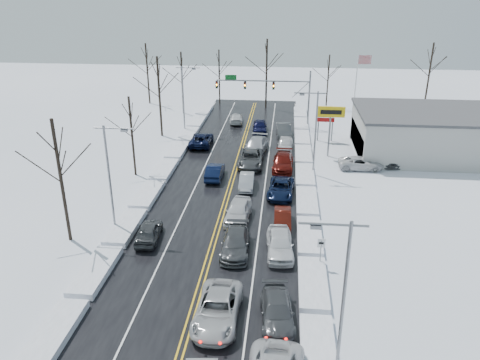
# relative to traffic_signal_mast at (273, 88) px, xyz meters

# --- Properties ---
(ground) EXTENTS (160.00, 160.00, 0.00)m
(ground) POSITION_rel_traffic_signal_mast_xyz_m (-3.45, -27.99, -5.48)
(ground) COLOR silver
(ground) RESTS_ON ground
(road_surface) EXTENTS (14.00, 84.00, 0.01)m
(road_surface) POSITION_rel_traffic_signal_mast_xyz_m (-3.45, -25.99, -5.47)
(road_surface) COLOR black
(road_surface) RESTS_ON ground
(snow_bank_left) EXTENTS (1.94, 72.00, 0.51)m
(snow_bank_left) POSITION_rel_traffic_signal_mast_xyz_m (-11.05, -25.99, -5.48)
(snow_bank_left) COLOR white
(snow_bank_left) RESTS_ON ground
(snow_bank_right) EXTENTS (1.94, 72.00, 0.51)m
(snow_bank_right) POSITION_rel_traffic_signal_mast_xyz_m (4.15, -25.99, -5.48)
(snow_bank_right) COLOR white
(snow_bank_right) RESTS_ON ground
(traffic_signal_mast) EXTENTS (13.28, 0.39, 8.00)m
(traffic_signal_mast) POSITION_rel_traffic_signal_mast_xyz_m (0.00, 0.00, 0.00)
(traffic_signal_mast) COLOR slate
(traffic_signal_mast) RESTS_ON ground
(tires_plus_sign) EXTENTS (3.20, 0.34, 6.00)m
(tires_plus_sign) POSITION_rel_traffic_signal_mast_xyz_m (7.05, -12.00, -0.49)
(tires_plus_sign) COLOR slate
(tires_plus_sign) RESTS_ON ground
(used_vehicles_sign) EXTENTS (2.20, 0.22, 4.65)m
(used_vehicles_sign) POSITION_rel_traffic_signal_mast_xyz_m (7.05, -5.99, -2.16)
(used_vehicles_sign) COLOR slate
(used_vehicles_sign) RESTS_ON ground
(speed_limit_sign) EXTENTS (0.55, 0.09, 2.35)m
(speed_limit_sign) POSITION_rel_traffic_signal_mast_xyz_m (4.75, -35.99, -3.84)
(speed_limit_sign) COLOR slate
(speed_limit_sign) RESTS_ON ground
(flagpole) EXTENTS (1.87, 1.20, 10.00)m
(flagpole) POSITION_rel_traffic_signal_mast_xyz_m (11.72, 2.01, 0.45)
(flagpole) COLOR silver
(flagpole) RESTS_ON ground
(dealership_building) EXTENTS (20.40, 12.40, 5.30)m
(dealership_building) POSITION_rel_traffic_signal_mast_xyz_m (20.53, -9.99, -2.82)
(dealership_building) COLOR #A1A19C
(dealership_building) RESTS_ON ground
(streetlight_se) EXTENTS (3.20, 0.25, 9.00)m
(streetlight_se) POSITION_rel_traffic_signal_mast_xyz_m (4.85, -45.99, -0.17)
(streetlight_se) COLOR slate
(streetlight_se) RESTS_ON ground
(streetlight_ne) EXTENTS (3.20, 0.25, 9.00)m
(streetlight_ne) POSITION_rel_traffic_signal_mast_xyz_m (4.85, -17.99, -0.17)
(streetlight_ne) COLOR slate
(streetlight_ne) RESTS_ON ground
(streetlight_sw) EXTENTS (3.20, 0.25, 9.00)m
(streetlight_sw) POSITION_rel_traffic_signal_mast_xyz_m (-11.74, -31.99, -0.17)
(streetlight_sw) COLOR slate
(streetlight_sw) RESTS_ON ground
(streetlight_nw) EXTENTS (3.20, 0.25, 9.00)m
(streetlight_nw) POSITION_rel_traffic_signal_mast_xyz_m (-11.74, -3.99, -0.17)
(streetlight_nw) COLOR slate
(streetlight_nw) RESTS_ON ground
(tree_left_b) EXTENTS (4.00, 4.00, 10.00)m
(tree_left_b) POSITION_rel_traffic_signal_mast_xyz_m (-14.95, -33.99, 1.51)
(tree_left_b) COLOR #2D231C
(tree_left_b) RESTS_ON ground
(tree_left_c) EXTENTS (3.40, 3.40, 8.50)m
(tree_left_c) POSITION_rel_traffic_signal_mast_xyz_m (-13.95, -19.99, 0.46)
(tree_left_c) COLOR #2D231C
(tree_left_c) RESTS_ON ground
(tree_left_d) EXTENTS (4.20, 4.20, 10.50)m
(tree_left_d) POSITION_rel_traffic_signal_mast_xyz_m (-14.65, -5.99, 1.86)
(tree_left_d) COLOR #2D231C
(tree_left_d) RESTS_ON ground
(tree_left_e) EXTENTS (3.80, 3.80, 9.50)m
(tree_left_e) POSITION_rel_traffic_signal_mast_xyz_m (-14.25, 6.01, 1.16)
(tree_left_e) COLOR #2D231C
(tree_left_e) RESTS_ON ground
(tree_far_a) EXTENTS (4.00, 4.00, 10.00)m
(tree_far_a) POSITION_rel_traffic_signal_mast_xyz_m (-21.45, 12.01, 1.51)
(tree_far_a) COLOR #2D231C
(tree_far_a) RESTS_ON ground
(tree_far_b) EXTENTS (3.60, 3.60, 9.00)m
(tree_far_b) POSITION_rel_traffic_signal_mast_xyz_m (-9.45, 13.01, 0.81)
(tree_far_b) COLOR #2D231C
(tree_far_b) RESTS_ON ground
(tree_far_c) EXTENTS (4.40, 4.40, 11.00)m
(tree_far_c) POSITION_rel_traffic_signal_mast_xyz_m (-1.45, 11.01, 2.21)
(tree_far_c) COLOR #2D231C
(tree_far_c) RESTS_ON ground
(tree_far_d) EXTENTS (3.40, 3.40, 8.50)m
(tree_far_d) POSITION_rel_traffic_signal_mast_xyz_m (8.55, 12.51, 0.46)
(tree_far_d) COLOR #2D231C
(tree_far_d) RESTS_ON ground
(tree_far_e) EXTENTS (4.20, 4.20, 10.50)m
(tree_far_e) POSITION_rel_traffic_signal_mast_xyz_m (24.55, 13.01, 1.86)
(tree_far_e) COLOR #2D231C
(tree_far_e) RESTS_ON ground
(queued_car_2) EXTENTS (2.72, 5.73, 1.58)m
(queued_car_2) POSITION_rel_traffic_signal_mast_xyz_m (-1.78, -42.44, -5.48)
(queued_car_2) COLOR #B8B8BB
(queued_car_2) RESTS_ON ground
(queued_car_3) EXTENTS (2.27, 5.27, 1.51)m
(queued_car_3) POSITION_rel_traffic_signal_mast_xyz_m (-1.55, -34.50, -5.48)
(queued_car_3) COLOR #434548
(queued_car_3) RESTS_ON ground
(queued_car_4) EXTENTS (2.31, 5.05, 1.68)m
(queued_car_4) POSITION_rel_traffic_signal_mast_xyz_m (-1.89, -29.23, -5.48)
(queued_car_4) COLOR silver
(queued_car_4) RESTS_ON ground
(queued_car_5) EXTENTS (1.53, 4.14, 1.35)m
(queued_car_5) POSITION_rel_traffic_signal_mast_xyz_m (-1.75, -22.24, -5.48)
(queued_car_5) COLOR #A8AAB0
(queued_car_5) RESTS_ON ground
(queued_car_6) EXTENTS (2.78, 5.88, 1.62)m
(queued_car_6) POSITION_rel_traffic_signal_mast_xyz_m (-1.85, -15.96, -5.48)
(queued_car_6) COLOR #3F4144
(queued_car_6) RESTS_ON ground
(queued_car_7) EXTENTS (3.01, 6.11, 1.71)m
(queued_car_7) POSITION_rel_traffic_signal_mast_xyz_m (-1.56, -11.63, -5.48)
(queued_car_7) COLOR #B0B3B9
(queued_car_7) RESTS_ON ground
(queued_car_8) EXTENTS (2.23, 4.95, 1.65)m
(queued_car_8) POSITION_rel_traffic_signal_mast_xyz_m (-1.60, -3.12, -5.48)
(queued_car_8) COLOR black
(queued_car_8) RESTS_ON ground
(queued_car_11) EXTENTS (2.44, 5.03, 1.41)m
(queued_car_11) POSITION_rel_traffic_signal_mast_xyz_m (1.82, -42.17, -5.48)
(queued_car_11) COLOR #444649
(queued_car_11) RESTS_ON ground
(queued_car_12) EXTENTS (2.33, 5.08, 1.69)m
(queued_car_12) POSITION_rel_traffic_signal_mast_xyz_m (1.81, -34.38, -5.48)
(queued_car_12) COLOR white
(queued_car_12) RESTS_ON ground
(queued_car_13) EXTENTS (1.50, 4.09, 1.34)m
(queued_car_13) POSITION_rel_traffic_signal_mast_xyz_m (1.96, -30.05, -5.48)
(queued_car_13) COLOR #471009
(queued_car_13) RESTS_ON ground
(queued_car_14) EXTENTS (2.75, 5.36, 1.45)m
(queued_car_14) POSITION_rel_traffic_signal_mast_xyz_m (1.70, -23.72, -5.48)
(queued_car_14) COLOR black
(queued_car_14) RESTS_ON ground
(queued_car_15) EXTENTS (2.39, 5.51, 1.58)m
(queued_car_15) POSITION_rel_traffic_signal_mast_xyz_m (1.80, -16.59, -5.48)
(queued_car_15) COLOR #520F0A
(queued_car_15) RESTS_ON ground
(queued_car_16) EXTENTS (2.02, 4.66, 1.57)m
(queued_car_16) POSITION_rel_traffic_signal_mast_xyz_m (1.97, -10.37, -5.48)
(queued_car_16) COLOR silver
(queued_car_16) RESTS_ON ground
(queued_car_17) EXTENTS (2.21, 5.30, 1.70)m
(queued_car_17) POSITION_rel_traffic_signal_mast_xyz_m (1.72, -4.67, -5.48)
(queued_car_17) COLOR #3E4143
(queued_car_17) RESTS_ON ground
(oncoming_car_0) EXTENTS (1.60, 4.56, 1.50)m
(oncoming_car_0) POSITION_rel_traffic_signal_mast_xyz_m (-5.30, -20.08, -5.48)
(oncoming_car_0) COLOR black
(oncoming_car_0) RESTS_ON ground
(oncoming_car_1) EXTENTS (2.69, 5.65, 1.56)m
(oncoming_car_1) POSITION_rel_traffic_signal_mast_xyz_m (-8.63, -9.50, -5.48)
(oncoming_car_1) COLOR black
(oncoming_car_1) RESTS_ON ground
(oncoming_car_2) EXTENTS (2.26, 4.79, 1.35)m
(oncoming_car_2) POSITION_rel_traffic_signal_mast_xyz_m (-5.32, 1.37, -5.48)
(oncoming_car_2) COLOR silver
(oncoming_car_2) RESTS_ON ground
(oncoming_car_3) EXTENTS (2.04, 4.43, 1.47)m
(oncoming_car_3) POSITION_rel_traffic_signal_mast_xyz_m (-8.65, -33.38, -5.48)
(oncoming_car_3) COLOR #3B3D40
(oncoming_car_3) RESTS_ON ground
(parked_car_0) EXTENTS (4.92, 2.28, 1.37)m
(parked_car_0) POSITION_rel_traffic_signal_mast_xyz_m (10.36, -15.87, -5.48)
(parked_car_0) COLOR silver
(parked_car_0) RESTS_ON ground
(parked_car_1) EXTENTS (2.85, 5.79, 1.62)m
(parked_car_1) POSITION_rel_traffic_signal_mast_xyz_m (13.68, -13.44, -5.48)
(parked_car_1) COLOR #3E4143
(parked_car_1) RESTS_ON ground
(parked_car_2) EXTENTS (2.24, 4.57, 1.50)m
(parked_car_2) POSITION_rel_traffic_signal_mast_xyz_m (11.54, -6.26, -5.48)
(parked_car_2) COLOR black
(parked_car_2) RESTS_ON ground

